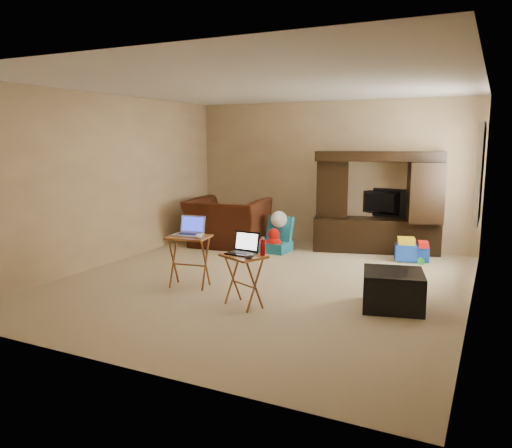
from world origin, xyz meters
The scene contains 22 objects.
floor centered at (0.00, 0.00, 0.00)m, with size 5.50×5.50×0.00m, color #CCB78D.
ceiling centered at (0.00, 0.00, 2.50)m, with size 5.50×5.50×0.00m, color silver.
wall_back centered at (0.00, 2.75, 1.25)m, with size 5.00×5.00×0.00m, color tan.
wall_front centered at (0.00, -2.75, 1.25)m, with size 5.00×5.00×0.00m, color tan.
wall_left centered at (-2.50, 0.00, 1.25)m, with size 5.50×5.50×0.00m, color tan.
wall_right centered at (2.50, 0.00, 1.25)m, with size 5.50×5.50×0.00m, color tan.
window_pane centered at (2.48, 1.55, 1.40)m, with size 1.20×1.20×0.00m, color white.
window_frame centered at (2.46, 1.55, 1.40)m, with size 0.06×1.14×1.34m, color white.
entertainment_center centered at (0.92, 2.47, 0.83)m, with size 2.03×0.51×1.66m, color black.
television centered at (0.92, 2.66, 0.79)m, with size 0.84×0.11×0.48m, color black.
recliner centered at (-1.49, 1.76, 0.41)m, with size 1.27×1.11×0.83m, color #40170D.
child_rocker centered at (-0.56, 1.71, 0.30)m, with size 0.44×0.51×0.59m, color #176D82, non-canonical shape.
plush_toy centered at (-0.56, 1.64, 0.20)m, with size 0.37×0.31×0.41m, color red, non-canonical shape.
push_toy centered at (1.58, 1.99, 0.19)m, with size 0.50×0.36×0.37m, color blue, non-canonical shape.
ottoman centered at (1.73, -0.30, 0.21)m, with size 0.64×0.64×0.41m, color black.
tray_table_left centered at (-0.74, -0.59, 0.33)m, with size 0.50×0.40×0.65m, color brown.
tray_table_right centered at (0.22, -0.97, 0.29)m, with size 0.45×0.36×0.59m, color #A26427.
laptop_left centered at (-0.77, -0.56, 0.77)m, with size 0.34×0.28×0.24m, color silver.
laptop_right centered at (0.18, -0.95, 0.71)m, with size 0.31×0.26×0.24m, color black.
mouse_left centered at (-0.55, -0.66, 0.68)m, with size 0.08×0.13×0.05m, color white.
mouse_right centered at (0.35, -1.09, 0.61)m, with size 0.08×0.12×0.05m, color #404145.
water_bottle centered at (0.42, -0.89, 0.68)m, with size 0.06×0.06×0.18m, color red.
Camera 1 is at (2.67, -5.72, 1.83)m, focal length 35.00 mm.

